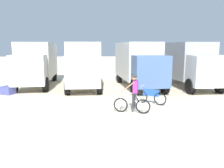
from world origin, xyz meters
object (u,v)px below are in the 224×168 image
object	(u,v)px
supply_crate	(8,90)
box_truck_avon_van	(138,62)
box_truck_white_box	(37,62)
box_truck_cream_rv	(84,62)
box_truck_grey_hauler	(188,62)
bicycle_spare	(151,97)
cyclist_orange_shirt	(133,95)

from	to	relation	value
supply_crate	box_truck_avon_van	bearing A→B (deg)	14.35
box_truck_white_box	box_truck_cream_rv	world-z (taller)	same
box_truck_grey_hauler	bicycle_spare	xyz separation A→B (m)	(-3.99, -5.19, -1.48)
supply_crate	bicycle_spare	bearing A→B (deg)	-18.33
box_truck_white_box	bicycle_spare	world-z (taller)	box_truck_white_box
supply_crate	box_truck_cream_rv	bearing A→B (deg)	27.61
box_truck_cream_rv	cyclist_orange_shirt	distance (m)	7.52
box_truck_cream_rv	box_truck_grey_hauler	distance (m)	7.94
box_truck_white_box	box_truck_grey_hauler	xyz separation A→B (m)	(11.67, -1.03, 0.00)
cyclist_orange_shirt	supply_crate	world-z (taller)	cyclist_orange_shirt
box_truck_avon_van	bicycle_spare	world-z (taller)	box_truck_avon_van
bicycle_spare	cyclist_orange_shirt	bearing A→B (deg)	-126.62
box_truck_white_box	box_truck_avon_van	size ratio (longest dim) A/B	0.99
box_truck_white_box	bicycle_spare	size ratio (longest dim) A/B	4.72
box_truck_avon_van	box_truck_grey_hauler	distance (m)	3.82
supply_crate	box_truck_grey_hauler	bearing A→B (deg)	10.39
box_truck_white_box	cyclist_orange_shirt	distance (m)	10.21
box_truck_grey_hauler	bicycle_spare	distance (m)	6.71
box_truck_cream_rv	cyclist_orange_shirt	bearing A→B (deg)	-68.10
box_truck_grey_hauler	supply_crate	bearing A→B (deg)	-169.61
box_truck_grey_hauler	bicycle_spare	bearing A→B (deg)	-127.54
box_truck_cream_rv	supply_crate	world-z (taller)	box_truck_cream_rv
box_truck_avon_van	box_truck_grey_hauler	xyz separation A→B (m)	(3.82, 0.06, 0.00)
box_truck_grey_hauler	box_truck_white_box	bearing A→B (deg)	174.94
box_truck_cream_rv	bicycle_spare	size ratio (longest dim) A/B	4.69
cyclist_orange_shirt	box_truck_white_box	bearing A→B (deg)	129.85
cyclist_orange_shirt	bicycle_spare	xyz separation A→B (m)	(1.17, 1.58, -0.45)
box_truck_grey_hauler	bicycle_spare	size ratio (longest dim) A/B	4.69
bicycle_spare	supply_crate	xyz separation A→B (m)	(-8.66, 2.87, -0.14)
box_truck_cream_rv	supply_crate	bearing A→B (deg)	-152.39
box_truck_grey_hauler	supply_crate	world-z (taller)	box_truck_grey_hauler
box_truck_white_box	supply_crate	bearing A→B (deg)	-106.30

